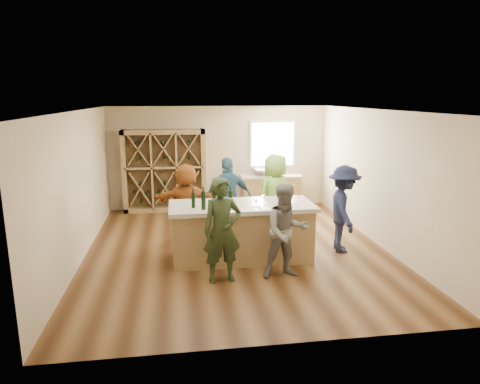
{
  "coord_description": "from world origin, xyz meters",
  "views": [
    {
      "loc": [
        -1.14,
        -8.22,
        3.07
      ],
      "look_at": [
        0.1,
        0.2,
        1.15
      ],
      "focal_mm": 32.0,
      "sensor_mm": 36.0,
      "label": 1
    }
  ],
  "objects": [
    {
      "name": "faucet",
      "position": [
        1.2,
        3.38,
        1.07
      ],
      "size": [
        0.02,
        0.02,
        0.3
      ],
      "primitive_type": "cylinder",
      "color": "silver",
      "rests_on": "back_counter_top"
    },
    {
      "name": "wine_bottle_b",
      "position": [
        -0.71,
        -0.8,
        1.25
      ],
      "size": [
        0.09,
        0.09,
        0.33
      ],
      "primitive_type": "cylinder",
      "rotation": [
        0.0,
        0.0,
        -0.08
      ],
      "color": "black",
      "rests_on": "tasting_counter_top"
    },
    {
      "name": "wine_glass_e",
      "position": [
        1.02,
        -0.81,
        1.17
      ],
      "size": [
        0.07,
        0.07,
        0.17
      ],
      "primitive_type": "cone",
      "rotation": [
        0.0,
        0.0,
        0.05
      ],
      "color": "white",
      "rests_on": "tasting_counter_top"
    },
    {
      "name": "wall_front",
      "position": [
        0.0,
        -3.55,
        1.4
      ],
      "size": [
        6.0,
        0.1,
        2.8
      ],
      "primitive_type": "cube",
      "color": "#C9B492",
      "rests_on": "ground"
    },
    {
      "name": "tasting_menu_b",
      "position": [
        0.23,
        -0.89,
        1.08
      ],
      "size": [
        0.29,
        0.36,
        0.0
      ],
      "primitive_type": "cube",
      "rotation": [
        0.0,
        0.0,
        0.15
      ],
      "color": "white",
      "rests_on": "tasting_counter_top"
    },
    {
      "name": "person_near_left",
      "position": [
        -0.45,
        -1.48,
        0.89
      ],
      "size": [
        0.71,
        0.57,
        1.78
      ],
      "primitive_type": "imported",
      "rotation": [
        0.0,
        0.0,
        0.15
      ],
      "color": "#263319",
      "rests_on": "floor"
    },
    {
      "name": "wall_left",
      "position": [
        -3.05,
        0.0,
        1.4
      ],
      "size": [
        0.1,
        7.0,
        2.8
      ],
      "primitive_type": "cube",
      "color": "#C9B492",
      "rests_on": "ground"
    },
    {
      "name": "back_counter_top",
      "position": [
        1.4,
        3.2,
        0.89
      ],
      "size": [
        1.7,
        0.62,
        0.06
      ],
      "primitive_type": "cube",
      "color": "#B9AD98",
      "rests_on": "back_counter_base"
    },
    {
      "name": "back_counter_base",
      "position": [
        1.4,
        3.2,
        0.43
      ],
      "size": [
        1.6,
        0.58,
        0.86
      ],
      "primitive_type": "cube",
      "color": "olive",
      "rests_on": "floor"
    },
    {
      "name": "wall_right",
      "position": [
        3.05,
        0.0,
        1.4
      ],
      "size": [
        0.1,
        7.0,
        2.8
      ],
      "primitive_type": "cube",
      "color": "#C9B492",
      "rests_on": "ground"
    },
    {
      "name": "wine_glass_a",
      "position": [
        -0.22,
        -0.92,
        1.17
      ],
      "size": [
        0.09,
        0.09,
        0.17
      ],
      "primitive_type": "cone",
      "rotation": [
        0.0,
        0.0,
        0.41
      ],
      "color": "white",
      "rests_on": "tasting_counter_top"
    },
    {
      "name": "ceiling",
      "position": [
        0.0,
        0.0,
        2.85
      ],
      "size": [
        6.0,
        7.0,
        0.1
      ],
      "primitive_type": "cube",
      "color": "white",
      "rests_on": "ground"
    },
    {
      "name": "wine_rack",
      "position": [
        -1.5,
        3.27,
        1.1
      ],
      "size": [
        2.2,
        0.45,
        2.2
      ],
      "primitive_type": "cube",
      "color": "olive",
      "rests_on": "floor"
    },
    {
      "name": "sink",
      "position": [
        1.2,
        3.2,
        1.01
      ],
      "size": [
        0.54,
        0.54,
        0.19
      ],
      "primitive_type": "imported",
      "color": "silver",
      "rests_on": "back_counter_top"
    },
    {
      "name": "person_far_mid",
      "position": [
        -0.07,
        0.8,
        0.89
      ],
      "size": [
        1.11,
        0.67,
        1.79
      ],
      "primitive_type": "imported",
      "rotation": [
        0.0,
        0.0,
        3.28
      ],
      "color": "#335972",
      "rests_on": "floor"
    },
    {
      "name": "person_far_right",
      "position": [
        0.98,
        0.79,
        0.92
      ],
      "size": [
        1.07,
        0.93,
        1.84
      ],
      "primitive_type": "imported",
      "rotation": [
        0.0,
        0.0,
        3.62
      ],
      "color": "#8CC64C",
      "rests_on": "floor"
    },
    {
      "name": "tasting_counter_base",
      "position": [
        0.03,
        -0.51,
        0.5
      ],
      "size": [
        2.6,
        1.0,
        1.0
      ],
      "primitive_type": "cube",
      "color": "olive",
      "rests_on": "floor"
    },
    {
      "name": "wine_bottle_c",
      "position": [
        -0.5,
        -0.62,
        1.24
      ],
      "size": [
        0.1,
        0.1,
        0.32
      ],
      "primitive_type": "cylinder",
      "rotation": [
        0.0,
        0.0,
        -0.24
      ],
      "color": "black",
      "rests_on": "tasting_counter_top"
    },
    {
      "name": "person_server",
      "position": [
        2.1,
        -0.39,
        0.87
      ],
      "size": [
        0.71,
        1.2,
        1.75
      ],
      "primitive_type": "imported",
      "rotation": [
        0.0,
        0.0,
        1.39
      ],
      "color": "#191E38",
      "rests_on": "floor"
    },
    {
      "name": "person_far_left",
      "position": [
        -0.98,
        0.79,
        0.84
      ],
      "size": [
        1.62,
        0.79,
        1.67
      ],
      "primitive_type": "imported",
      "rotation": [
        0.0,
        0.0,
        2.99
      ],
      "color": "#994C19",
      "rests_on": "floor"
    },
    {
      "name": "floor",
      "position": [
        0.0,
        0.0,
        -0.05
      ],
      "size": [
        6.0,
        7.0,
        0.1
      ],
      "primitive_type": "cube",
      "color": "#56361B",
      "rests_on": "ground"
    },
    {
      "name": "wine_bottle_a",
      "position": [
        -0.88,
        -0.66,
        1.22
      ],
      "size": [
        0.08,
        0.08,
        0.28
      ],
      "primitive_type": "cylinder",
      "rotation": [
        0.0,
        0.0,
        -0.15
      ],
      "color": "black",
      "rests_on": "tasting_counter_top"
    },
    {
      "name": "window_pane",
      "position": [
        1.5,
        3.44,
        1.75
      ],
      "size": [
        1.18,
        0.01,
        1.18
      ],
      "primitive_type": "cube",
      "color": "white",
      "rests_on": "wall_back"
    },
    {
      "name": "wall_back",
      "position": [
        0.0,
        3.55,
        1.4
      ],
      "size": [
        6.0,
        0.1,
        2.8
      ],
      "primitive_type": "cube",
      "color": "#C9B492",
      "rests_on": "ground"
    },
    {
      "name": "wine_glass_d",
      "position": [
        0.42,
        -0.66,
        1.17
      ],
      "size": [
        0.08,
        0.08,
        0.19
      ],
      "primitive_type": "cone",
      "rotation": [
        0.0,
        0.0,
        -0.22
      ],
      "color": "white",
      "rests_on": "tasting_counter_top"
    },
    {
      "name": "wine_bottle_e",
      "position": [
        -0.2,
        -0.68,
        1.22
      ],
      "size": [
        0.09,
        0.09,
        0.29
      ],
      "primitive_type": "cylinder",
      "rotation": [
        0.0,
        0.0,
        0.24
      ],
      "color": "black",
      "rests_on": "tasting_counter_top"
    },
    {
      "name": "wine_glass_b",
      "position": [
        0.22,
        -0.96,
        1.17
      ],
      "size": [
        0.09,
        0.09,
        0.18
      ],
      "primitive_type": "cone",
      "rotation": [
        0.0,
        0.0,
        0.36
      ],
      "color": "white",
      "rests_on": "tasting_counter_top"
    },
    {
      "name": "tasting_menu_c",
      "position": [
        0.89,
        -0.86,
        1.08
      ],
      "size": [
        0.29,
        0.35,
        0.0
      ],
      "primitive_type": "cube",
      "rotation": [
        0.0,
        0.0,
        0.24
      ],
      "color": "white",
      "rests_on": "tasting_counter_top"
    },
    {
      "name": "person_near_right",
      "position": [
        0.65,
        -1.48,
        0.82
      ],
      "size": [
        0.84,
        0.51,
        1.64
      ],
      "primitive_type": "imported",
      "rotation": [
        0.0,
        0.0,
        0.1
      ],
      "color": "slate",
      "rests_on": "floor"
    },
    {
      "name": "tasting_menu_a",
      "position": [
        -0.31,
        -0.96,
        1.08
      ],
      "size": [
        0.33,
        0.38,
        0.0
      ],
      "primitive_type": "cube",
      "rotation": [
        0.0,
        0.0,
        0.35
      ],
      "color": "white",
      "rests_on": "tasting_counter_top"
    },
    {
      "name": "tasting_counter_top",
      "position": [
        0.03,
        -0.51,
        1.04
      ],
      "size": [
        2.72,
        1.12,
        0.08
      ],
      "primitive_type": "cube",
      "color": "#B9AD98",
      "rests_on": "tasting_counter_base"
    },
    {
      "name": "window_frame",
      "position": [
        1.5,
        3.47,
        1.75
      ],
      "size": [
        1.3,
        0.06,
        1.3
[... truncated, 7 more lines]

